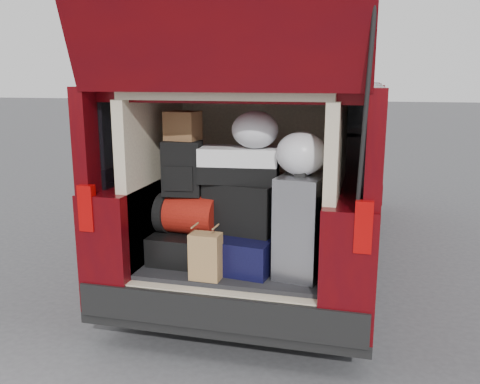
# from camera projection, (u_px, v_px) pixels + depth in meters

# --- Properties ---
(ground) EXTENTS (80.00, 80.00, 0.00)m
(ground) POSITION_uv_depth(u_px,v_px,m) (231.00, 344.00, 3.57)
(ground) COLOR #3D3D3F
(ground) RESTS_ON ground
(minivan) EXTENTS (1.90, 5.35, 2.77)m
(minivan) POSITION_uv_depth(u_px,v_px,m) (279.00, 171.00, 5.13)
(minivan) COLOR black
(minivan) RESTS_ON ground
(load_floor) EXTENTS (1.24, 1.05, 0.55)m
(load_floor) POSITION_uv_depth(u_px,v_px,m) (241.00, 292.00, 3.77)
(load_floor) COLOR black
(load_floor) RESTS_ON ground
(black_hardshell) EXTENTS (0.38, 0.51, 0.20)m
(black_hardshell) POSITION_uv_depth(u_px,v_px,m) (183.00, 245.00, 3.68)
(black_hardshell) COLOR black
(black_hardshell) RESTS_ON load_floor
(navy_hardshell) EXTENTS (0.49, 0.58, 0.23)m
(navy_hardshell) POSITION_uv_depth(u_px,v_px,m) (246.00, 250.00, 3.53)
(navy_hardshell) COLOR black
(navy_hardshell) RESTS_ON load_floor
(silver_roller) EXTENTS (0.35, 0.49, 0.67)m
(silver_roller) POSITION_uv_depth(u_px,v_px,m) (303.00, 225.00, 3.36)
(silver_roller) COLOR silver
(silver_roller) RESTS_ON load_floor
(kraft_bag) EXTENTS (0.20, 0.13, 0.31)m
(kraft_bag) POSITION_uv_depth(u_px,v_px,m) (206.00, 256.00, 3.28)
(kraft_bag) COLOR #A9874C
(kraft_bag) RESTS_ON load_floor
(red_duffel) EXTENTS (0.45, 0.32, 0.28)m
(red_duffel) POSITION_uv_depth(u_px,v_px,m) (189.00, 214.00, 3.59)
(red_duffel) COLOR #9D180E
(red_duffel) RESTS_ON black_hardshell
(black_soft_case) EXTENTS (0.53, 0.37, 0.35)m
(black_soft_case) POSITION_uv_depth(u_px,v_px,m) (242.00, 207.00, 3.54)
(black_soft_case) COLOR black
(black_soft_case) RESTS_ON navy_hardshell
(backpack) EXTENTS (0.28, 0.19, 0.38)m
(backpack) POSITION_uv_depth(u_px,v_px,m) (182.00, 168.00, 3.53)
(backpack) COLOR black
(backpack) RESTS_ON red_duffel
(twotone_duffel) EXTENTS (0.56, 0.33, 0.24)m
(twotone_duffel) POSITION_uv_depth(u_px,v_px,m) (239.00, 165.00, 3.50)
(twotone_duffel) COLOR white
(twotone_duffel) RESTS_ON black_soft_case
(grocery_sack_lower) EXTENTS (0.24, 0.20, 0.20)m
(grocery_sack_lower) POSITION_uv_depth(u_px,v_px,m) (183.00, 126.00, 3.53)
(grocery_sack_lower) COLOR brown
(grocery_sack_lower) RESTS_ON backpack
(plastic_bag_center) EXTENTS (0.34, 0.33, 0.25)m
(plastic_bag_center) POSITION_uv_depth(u_px,v_px,m) (255.00, 130.00, 3.38)
(plastic_bag_center) COLOR silver
(plastic_bag_center) RESTS_ON twotone_duffel
(plastic_bag_right) EXTENTS (0.33, 0.31, 0.28)m
(plastic_bag_right) POSITION_uv_depth(u_px,v_px,m) (301.00, 154.00, 3.24)
(plastic_bag_right) COLOR silver
(plastic_bag_right) RESTS_ON silver_roller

